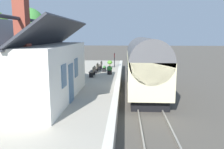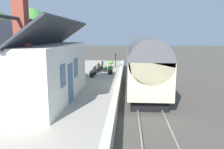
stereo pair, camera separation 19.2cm
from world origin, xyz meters
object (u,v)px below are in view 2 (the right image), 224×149
bench_mid_platform (101,65)px  tree_behind_building (31,26)px  planter_bench_left (110,70)px  planter_edge_far (105,69)px  planter_corner_building (78,65)px  bench_platform_end (94,71)px  bench_near_building (97,67)px  planter_under_sign (74,68)px  station_building (41,70)px  planter_edge_near (64,76)px  station_sign_board (116,57)px  planter_bench_right (111,64)px  train (145,65)px

bench_mid_platform → tree_behind_building: tree_behind_building is taller
planter_bench_left → planter_edge_far: bearing=20.5°
bench_mid_platform → planter_edge_far: bearing=-155.3°
planter_corner_building → bench_mid_platform: bearing=-108.0°
bench_platform_end → bench_near_building: same height
planter_edge_far → planter_under_sign: 3.31m
station_building → planter_edge_near: size_ratio=10.54×
station_sign_board → planter_under_sign: bearing=123.9°
planter_bench_right → station_building: bearing=166.7°
planter_under_sign → planter_bench_left: 4.49m
bench_near_building → station_sign_board: (3.90, -1.60, 0.71)m
bench_near_building → planter_corner_building: bearing=42.5°
train → planter_bench_left: bearing=43.2°
station_building → bench_platform_end: 7.64m
bench_platform_end → planter_under_sign: (3.32, 2.54, -0.19)m
planter_edge_far → planter_bench_right: bearing=-8.8°
planter_edge_near → station_sign_board: bearing=-23.6°
bench_platform_end → tree_behind_building: 14.09m
bench_near_building → planter_under_sign: (1.10, 2.56, -0.19)m
planter_edge_far → station_sign_board: bearing=-15.3°
planter_corner_building → bench_near_building: bearing=-137.5°
bench_platform_end → planter_edge_near: size_ratio=1.77×
station_building → bench_mid_platform: station_building is taller
planter_corner_building → planter_edge_near: (-7.15, -0.43, 0.08)m
station_building → bench_platform_end: bearing=-14.4°
planter_corner_building → bench_platform_end: bearing=-153.5°
bench_near_building → planter_bench_right: (3.20, -1.11, -0.00)m
planter_corner_building → planter_bench_right: 3.63m
bench_platform_end → planter_under_sign: bearing=37.4°
bench_platform_end → bench_near_building: (2.22, -0.02, 0.00)m
train → planter_under_sign: size_ratio=10.73×
station_building → tree_behind_building: 18.73m
bench_near_building → planter_corner_building: bench_near_building is taller
bench_mid_platform → planter_corner_building: 2.81m
planter_bench_left → station_sign_board: bearing=-2.6°
bench_near_building → bench_mid_platform: 1.84m
bench_platform_end → planter_bench_left: 1.82m
planter_bench_right → train: bearing=-156.5°
bench_platform_end → planter_bench_left: bench_platform_end is taller
bench_platform_end → planter_under_sign: 4.19m
planter_edge_near → tree_behind_building: bearing=32.3°
train → station_sign_board: (8.11, 2.74, -0.12)m
station_building → planter_under_sign: size_ratio=8.76×
bench_near_building → station_building: bearing=168.7°
planter_bench_right → station_sign_board: (0.70, -0.48, 0.72)m
planter_corner_building → planter_bench_right: (0.50, -3.59, 0.14)m
planter_edge_far → planter_bench_left: size_ratio=1.08×
bench_platform_end → station_sign_board: station_sign_board is taller
train → tree_behind_building: tree_behind_building is taller
station_building → tree_behind_building: size_ratio=1.06×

